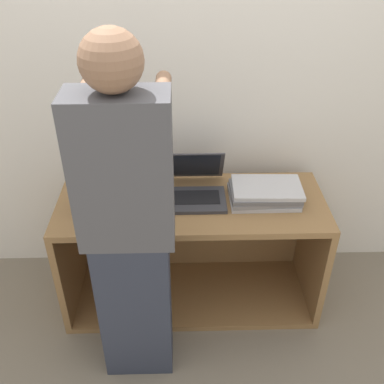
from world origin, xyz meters
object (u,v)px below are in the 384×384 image
Objects in this scene: laptop_stack_left at (117,194)px; laptop_stack_right at (265,193)px; person at (129,230)px; laptop_open at (191,188)px.

laptop_stack_left reaches higher than laptop_stack_right.
laptop_stack_right is at bearing 0.53° from laptop_stack_left.
person is at bearing -146.41° from laptop_stack_right.
laptop_open is at bearing 172.16° from laptop_stack_right.
person reaches higher than laptop_stack_left.
laptop_stack_left is at bearing -179.47° from laptop_stack_right.
person is (0.11, -0.44, 0.11)m from laptop_stack_left.
laptop_stack_left is 0.79m from laptop_stack_right.
laptop_stack_left is at bearing 104.01° from person.
laptop_stack_right is at bearing -7.84° from laptop_open.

